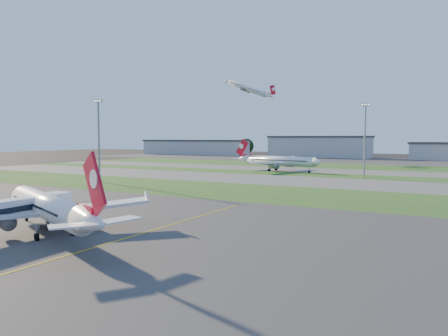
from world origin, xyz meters
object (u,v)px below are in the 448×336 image
Objects in this scene: airliner_taxiing at (279,161)px; light_mast_west at (99,135)px; airliner_parked at (48,208)px; light_mast_centre at (365,135)px.

light_mast_west is at bearing 73.71° from airliner_taxiing.
light_mast_west is (-33.43, -68.20, 10.61)m from airliner_taxiing.
airliner_taxiing reaches higher than airliner_parked.
airliner_parked is at bearing -100.64° from light_mast_centre.
airliner_taxiing is at bearing 161.56° from light_mast_centre.
light_mast_centre is (21.54, 114.69, 10.92)m from airliner_parked.
airliner_parked is at bearing -50.45° from light_mast_west.
airliner_taxiing is at bearing 63.89° from light_mast_west.
light_mast_west is at bearing 152.67° from airliner_parked.
light_mast_west is at bearing -141.34° from light_mast_centre.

